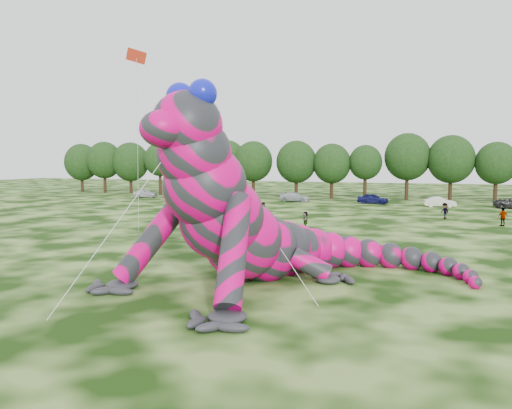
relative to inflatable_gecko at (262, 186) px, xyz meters
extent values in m
plane|color=#16330A|center=(-2.28, -1.05, -4.86)|extent=(240.00, 240.00, 0.00)
cube|color=red|center=(-12.46, 8.23, 9.00)|extent=(1.58, 0.93, 1.17)
cylinder|color=silver|center=(-13.57, 9.89, 2.07)|extent=(0.02, 0.02, 14.43)
cylinder|color=#382314|center=(-14.67, 11.56, -4.74)|extent=(0.08, 0.08, 0.24)
imported|color=silver|center=(-36.67, 48.70, -4.16)|extent=(4.19, 1.81, 1.41)
imported|color=black|center=(-23.81, 46.98, -4.17)|extent=(4.28, 1.76, 1.38)
imported|color=#9C1C0E|center=(-18.79, 46.07, -4.15)|extent=(5.28, 2.75, 1.42)
imported|color=#B6B9C1|center=(-10.76, 48.76, -4.18)|extent=(4.85, 2.34, 1.36)
imported|color=#131451|center=(0.84, 48.51, -4.12)|extent=(4.55, 2.27, 1.49)
imported|color=silver|center=(9.81, 46.22, -4.19)|extent=(4.25, 2.05, 1.34)
imported|color=gray|center=(-8.18, 25.31, -3.95)|extent=(0.98, 0.81, 1.83)
imported|color=gray|center=(-21.66, 31.41, -4.00)|extent=(0.96, 1.00, 1.73)
imported|color=gray|center=(14.98, 27.35, -3.99)|extent=(1.11, 0.84, 1.75)
imported|color=gray|center=(9.97, 31.75, -4.00)|extent=(1.19, 1.27, 1.72)
imported|color=gray|center=(-2.28, 19.63, -4.08)|extent=(0.86, 1.53, 1.57)
camera|label=1|loc=(8.06, -24.43, 1.32)|focal=35.00mm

